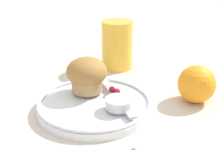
% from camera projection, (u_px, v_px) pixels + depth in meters
% --- Properties ---
extents(ground_plane, '(3.00, 3.00, 0.00)m').
position_uv_depth(ground_plane, '(92.00, 108.00, 0.59)').
color(ground_plane, beige).
extents(plate, '(0.22, 0.22, 0.02)m').
position_uv_depth(plate, '(95.00, 104.00, 0.59)').
color(plate, white).
rests_on(plate, ground_plane).
extents(muffin, '(0.08, 0.08, 0.07)m').
position_uv_depth(muffin, '(87.00, 74.00, 0.61)').
color(muffin, tan).
rests_on(muffin, plate).
extents(cream_ramekin, '(0.05, 0.05, 0.02)m').
position_uv_depth(cream_ramekin, '(119.00, 103.00, 0.55)').
color(cream_ramekin, silver).
rests_on(cream_ramekin, plate).
extents(berry_pair, '(0.03, 0.01, 0.01)m').
position_uv_depth(berry_pair, '(115.00, 91.00, 0.60)').
color(berry_pair, maroon).
rests_on(berry_pair, plate).
extents(butter_knife, '(0.18, 0.09, 0.00)m').
position_uv_depth(butter_knife, '(115.00, 94.00, 0.60)').
color(butter_knife, '#B7B7BC').
rests_on(butter_knife, plate).
extents(orange_fruit, '(0.07, 0.07, 0.07)m').
position_uv_depth(orange_fruit, '(197.00, 84.00, 0.61)').
color(orange_fruit, orange).
rests_on(orange_fruit, ground_plane).
extents(juice_glass, '(0.08, 0.08, 0.12)m').
position_uv_depth(juice_glass, '(117.00, 45.00, 0.77)').
color(juice_glass, gold).
rests_on(juice_glass, ground_plane).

